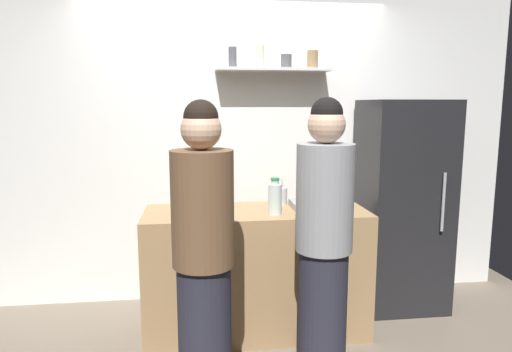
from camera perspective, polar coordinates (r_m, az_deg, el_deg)
The scene contains 10 objects.
back_wall_assembly at distance 3.92m, azimuth -2.56°, elevation 3.58°, with size 4.80×0.32×2.60m.
refrigerator at distance 3.95m, azimuth 17.72°, elevation -3.45°, with size 0.65×0.62×1.70m.
counter at distance 3.44m, azimuth 0.00°, elevation -11.73°, with size 1.60×0.61×0.91m, color #9E7A51.
baking_pan at distance 3.41m, azimuth 7.27°, elevation -3.52°, with size 0.34×0.24×0.05m, color gray.
utensil_holder at distance 3.50m, azimuth 3.04°, elevation -2.47°, with size 0.11×0.11×0.21m.
wine_bottle_pale_glass at distance 3.28m, azimuth -9.46°, elevation -2.27°, with size 0.07×0.07×0.34m.
wine_bottle_green_glass at distance 3.17m, azimuth -9.29°, elevation -2.96°, with size 0.07×0.07×0.28m.
water_bottle_plastic at distance 3.17m, azimuth 2.36°, elevation -2.77°, with size 0.10×0.10×0.26m.
person_brown_jacket at distance 2.56m, azimuth -6.55°, elevation -10.02°, with size 0.34×0.34×1.70m.
person_grey_hoodie at distance 2.79m, azimuth 8.43°, elevation -8.21°, with size 0.34×0.34×1.71m.
Camera 1 is at (-0.31, -2.65, 1.67)m, focal length 32.15 mm.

